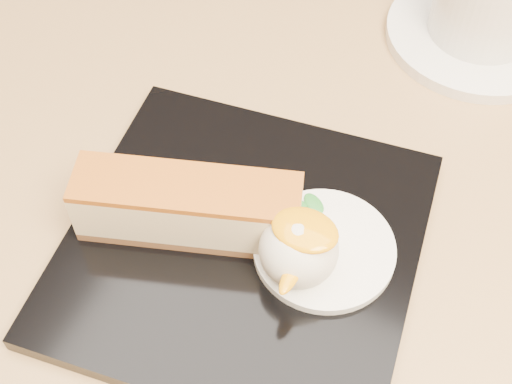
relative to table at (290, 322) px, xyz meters
The scene contains 8 objects.
table is the anchor object (origin of this frame).
dessert_plate 0.17m from the table, 119.79° to the right, with size 0.22×0.22×0.01m, color black.
cheesecake 0.20m from the table, 142.39° to the right, with size 0.14×0.08×0.05m.
cream_smear 0.17m from the table, 41.48° to the right, with size 0.09×0.09×0.01m, color white.
ice_cream_scoop 0.20m from the table, 68.45° to the right, with size 0.05×0.05×0.05m, color white.
mango_sauce 0.22m from the table, 65.26° to the right, with size 0.04×0.03×0.01m, color #FFA408.
mint_sprig 0.17m from the table, 149.21° to the left, with size 0.04×0.03×0.00m.
saucer 0.29m from the table, 74.87° to the left, with size 0.15×0.15×0.01m, color white.
Camera 1 is at (0.09, -0.26, 1.12)m, focal length 50.00 mm.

